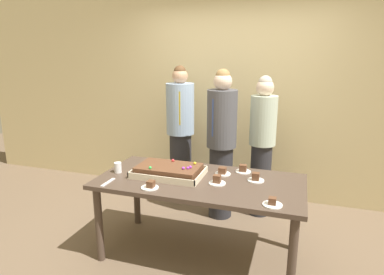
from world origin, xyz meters
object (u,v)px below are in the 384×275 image
sheet_cake (169,171)px  person_striped_tie_right (180,133)px  cake_server_utensil (108,182)px  person_green_shirt_behind (222,143)px  plated_slice_center_front (223,172)px  plated_slice_far_left (243,170)px  drink_cup_nearest (118,167)px  plated_slice_far_right (217,181)px  plated_slice_near_left (150,186)px  plated_slice_near_right (256,178)px  party_table (200,188)px  plated_slice_center_back (272,203)px  person_serving_front (262,144)px

sheet_cake → person_striped_tie_right: size_ratio=0.37×
cake_server_utensil → person_green_shirt_behind: 1.40m
plated_slice_center_front → cake_server_utensil: bearing=-150.3°
plated_slice_far_left → drink_cup_nearest: size_ratio=1.50×
plated_slice_far_right → person_striped_tie_right: person_striped_tie_right is taller
plated_slice_near_left → person_striped_tie_right: (-0.27, 1.48, 0.11)m
plated_slice_far_right → plated_slice_near_right: bearing=28.3°
party_table → plated_slice_center_back: size_ratio=12.41×
sheet_cake → person_green_shirt_behind: 0.89m
person_striped_tie_right → person_serving_front: bearing=68.8°
plated_slice_far_left → plated_slice_near_right: bearing=-52.8°
sheet_cake → plated_slice_far_right: (0.48, -0.06, -0.02)m
party_table → person_green_shirt_behind: bearing=89.7°
plated_slice_center_back → person_green_shirt_behind: size_ratio=0.09×
plated_slice_near_right → plated_slice_center_back: size_ratio=1.00×
sheet_cake → plated_slice_near_left: bearing=-95.6°
plated_slice_far_left → plated_slice_center_front: size_ratio=1.00×
person_striped_tie_right → drink_cup_nearest: bearing=-23.8°
plated_slice_near_left → party_table: bearing=43.3°
cake_server_utensil → person_serving_front: size_ratio=0.12×
sheet_cake → plated_slice_far_left: bearing=24.7°
plated_slice_far_left → sheet_cake: bearing=-155.3°
plated_slice_near_right → cake_server_utensil: 1.32m
plated_slice_center_front → person_striped_tie_right: (-0.78, 0.96, 0.11)m
plated_slice_center_front → drink_cup_nearest: 1.01m
party_table → plated_slice_far_right: 0.21m
plated_slice_near_right → cake_server_utensil: size_ratio=0.75×
person_striped_tie_right → sheet_cake: bearing=0.0°
plated_slice_near_right → plated_slice_far_left: bearing=127.2°
plated_slice_near_left → person_serving_front: person_serving_front is taller
drink_cup_nearest → person_striped_tie_right: bearing=80.9°
drink_cup_nearest → cake_server_utensil: size_ratio=0.50×
person_striped_tie_right → plated_slice_center_back: bearing=26.0°
plated_slice_near_left → plated_slice_center_front: 0.73m
plated_slice_near_left → cake_server_utensil: size_ratio=0.75×
plated_slice_center_front → cake_server_utensil: 1.06m
plated_slice_near_left → sheet_cake: bearing=84.4°
plated_slice_near_left → person_green_shirt_behind: 1.22m
sheet_cake → person_green_shirt_behind: (0.31, 0.83, 0.09)m
drink_cup_nearest → plated_slice_center_back: bearing=-10.4°
plated_slice_far_left → plated_slice_far_right: bearing=-114.8°
party_table → plated_slice_near_left: bearing=-136.7°
party_table → person_striped_tie_right: size_ratio=1.07×
plated_slice_center_back → drink_cup_nearest: bearing=169.6°
sheet_cake → drink_cup_nearest: bearing=-170.4°
sheet_cake → drink_cup_nearest: size_ratio=6.50×
sheet_cake → cake_server_utensil: sheet_cake is taller
cake_server_utensil → person_striped_tie_right: 1.50m
plated_slice_far_right → plated_slice_center_front: 0.24m
plated_slice_far_left → plated_slice_center_front: plated_slice_far_left is taller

